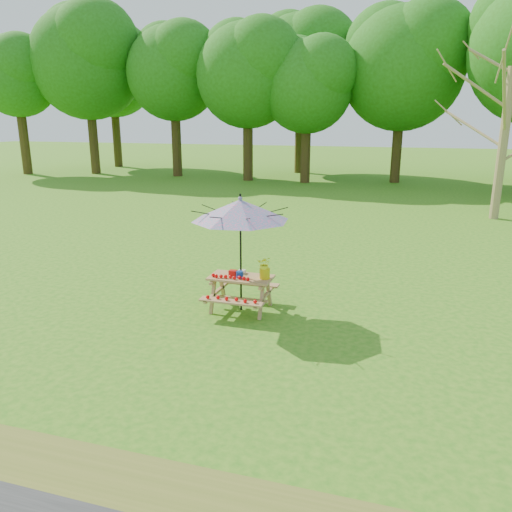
# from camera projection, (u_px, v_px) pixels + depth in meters

# --- Properties ---
(ground) EXTENTS (120.00, 120.00, 0.00)m
(ground) POSITION_uv_depth(u_px,v_px,m) (382.00, 388.00, 6.84)
(ground) COLOR #2C7416
(ground) RESTS_ON ground
(treeline) EXTENTS (60.00, 12.00, 16.00)m
(treeline) POSITION_uv_depth(u_px,v_px,m) (418.00, 26.00, 24.98)
(treeline) COLOR #236110
(treeline) RESTS_ON ground
(picnic_table) EXTENTS (1.20, 1.32, 0.67)m
(picnic_table) POSITION_uv_depth(u_px,v_px,m) (241.00, 294.00, 9.56)
(picnic_table) COLOR #A5834A
(picnic_table) RESTS_ON ground
(patio_umbrella) EXTENTS (2.26, 2.26, 2.25)m
(patio_umbrella) POSITION_uv_depth(u_px,v_px,m) (240.00, 210.00, 9.13)
(patio_umbrella) COLOR black
(patio_umbrella) RESTS_ON ground
(produce_bins) EXTENTS (0.32, 0.41, 0.13)m
(produce_bins) POSITION_uv_depth(u_px,v_px,m) (238.00, 273.00, 9.49)
(produce_bins) COLOR red
(produce_bins) RESTS_ON picnic_table
(tomatoes_row) EXTENTS (0.77, 0.13, 0.07)m
(tomatoes_row) POSITION_uv_depth(u_px,v_px,m) (230.00, 277.00, 9.33)
(tomatoes_row) COLOR #ED0808
(tomatoes_row) RESTS_ON picnic_table
(flower_bucket) EXTENTS (0.29, 0.26, 0.43)m
(flower_bucket) POSITION_uv_depth(u_px,v_px,m) (265.00, 267.00, 9.30)
(flower_bucket) COLOR #DBB80B
(flower_bucket) RESTS_ON picnic_table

